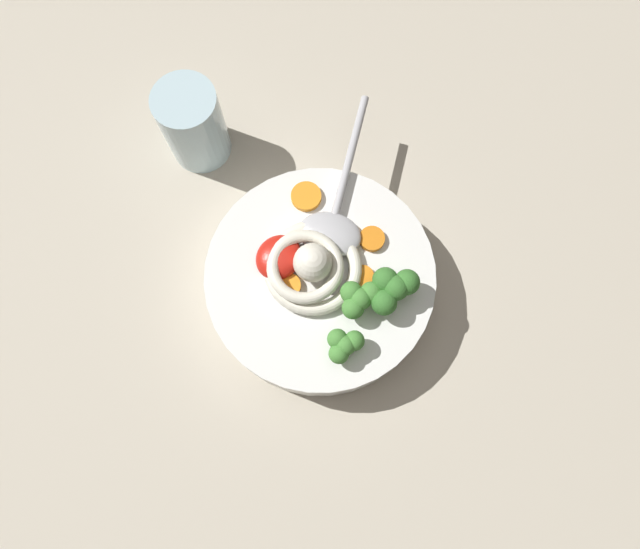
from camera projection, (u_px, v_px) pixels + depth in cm
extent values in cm
cube|color=#BCB29E|center=(308.00, 269.00, 61.60)|extent=(109.18, 109.18, 3.80)
cylinder|color=white|center=(320.00, 282.00, 56.42)|extent=(21.92, 21.92, 5.52)
cylinder|color=#B27A33|center=(320.00, 281.00, 56.21)|extent=(19.29, 19.29, 5.08)
torus|color=silver|center=(313.00, 267.00, 53.27)|extent=(9.22, 9.22, 1.27)
torus|color=silver|center=(305.00, 267.00, 52.24)|extent=(9.88, 9.88, 1.14)
sphere|color=silver|center=(313.00, 263.00, 51.68)|extent=(3.58, 3.58, 3.58)
ellipsoid|color=#B7B7BC|center=(330.00, 234.00, 53.95)|extent=(6.57, 7.32, 1.60)
cylinder|color=#B7B7BC|center=(348.00, 164.00, 55.83)|extent=(13.85, 7.24, 0.80)
ellipsoid|color=red|center=(279.00, 257.00, 53.13)|extent=(4.54, 4.09, 2.04)
cylinder|color=#7A9E60|center=(359.00, 303.00, 52.48)|extent=(1.04, 1.04, 1.11)
sphere|color=#478938|center=(360.00, 299.00, 50.96)|extent=(2.04, 2.04, 2.04)
sphere|color=#478938|center=(353.00, 308.00, 50.93)|extent=(2.04, 2.04, 2.04)
sphere|color=#478938|center=(370.00, 294.00, 51.17)|extent=(2.04, 2.04, 2.04)
sphere|color=#478938|center=(351.00, 292.00, 51.27)|extent=(2.04, 2.04, 2.04)
cylinder|color=#7A9E60|center=(393.00, 293.00, 52.64)|extent=(1.20, 1.20, 1.29)
sphere|color=#38752D|center=(396.00, 288.00, 50.88)|extent=(2.37, 2.37, 2.37)
sphere|color=#38752D|center=(387.00, 298.00, 50.85)|extent=(2.37, 2.37, 2.37)
sphere|color=#38752D|center=(407.00, 282.00, 51.12)|extent=(2.37, 2.37, 2.37)
sphere|color=#38752D|center=(385.00, 280.00, 51.24)|extent=(2.37, 2.37, 2.37)
cylinder|color=#7A9E60|center=(345.00, 348.00, 51.47)|extent=(0.93, 0.93, 1.00)
sphere|color=#478938|center=(346.00, 345.00, 50.10)|extent=(1.84, 1.84, 1.84)
sphere|color=#478938|center=(339.00, 354.00, 50.08)|extent=(1.84, 1.84, 1.84)
sphere|color=#478938|center=(354.00, 341.00, 50.29)|extent=(1.84, 1.84, 1.84)
sphere|color=#478938|center=(337.00, 339.00, 50.38)|extent=(1.84, 1.84, 1.84)
cylinder|color=orange|center=(289.00, 286.00, 53.07)|extent=(2.29, 2.29, 0.78)
cylinder|color=orange|center=(372.00, 239.00, 54.32)|extent=(2.44, 2.44, 0.67)
cylinder|color=orange|center=(306.00, 196.00, 55.47)|extent=(2.96, 2.96, 0.62)
cylinder|color=orange|center=(362.00, 276.00, 53.44)|extent=(2.14, 2.14, 0.51)
cylinder|color=silver|center=(193.00, 125.00, 58.67)|extent=(6.43, 6.43, 9.53)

